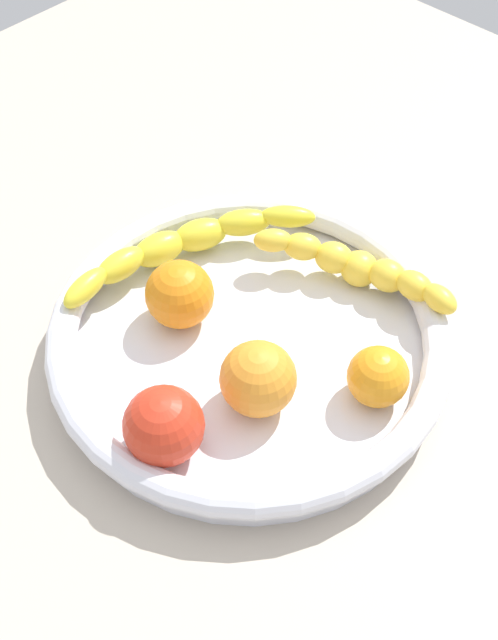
# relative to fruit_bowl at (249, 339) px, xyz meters

# --- Properties ---
(kitchen_counter) EXTENTS (1.20, 1.20, 0.03)m
(kitchen_counter) POSITION_rel_fruit_bowl_xyz_m (0.00, 0.00, -0.04)
(kitchen_counter) COLOR #B8AB99
(kitchen_counter) RESTS_ON ground
(fruit_bowl) EXTENTS (0.35, 0.35, 0.04)m
(fruit_bowl) POSITION_rel_fruit_bowl_xyz_m (0.00, 0.00, 0.00)
(fruit_bowl) COLOR silver
(fruit_bowl) RESTS_ON kitchen_counter
(banana_draped_left) EXTENTS (0.11, 0.24, 0.04)m
(banana_draped_left) POSITION_rel_fruit_bowl_xyz_m (0.11, -0.03, 0.02)
(banana_draped_left) COLOR yellow
(banana_draped_left) RESTS_ON fruit_bowl
(banana_draped_right) EXTENTS (0.19, 0.08, 0.04)m
(banana_draped_right) POSITION_rel_fruit_bowl_xyz_m (-0.02, -0.12, 0.02)
(banana_draped_right) COLOR yellow
(banana_draped_right) RESTS_ON fruit_bowl
(orange_front) EXTENTS (0.05, 0.05, 0.05)m
(orange_front) POSITION_rel_fruit_bowl_xyz_m (-0.11, -0.03, 0.02)
(orange_front) COLOR orange
(orange_front) RESTS_ON fruit_bowl
(orange_mid_left) EXTENTS (0.06, 0.06, 0.06)m
(orange_mid_left) POSITION_rel_fruit_bowl_xyz_m (-0.05, 0.04, 0.03)
(orange_mid_left) COLOR orange
(orange_mid_left) RESTS_ON fruit_bowl
(orange_mid_right) EXTENTS (0.06, 0.06, 0.06)m
(orange_mid_right) POSITION_rel_fruit_bowl_xyz_m (0.06, 0.02, 0.03)
(orange_mid_right) COLOR orange
(orange_mid_right) RESTS_ON fruit_bowl
(tomato_red) EXTENTS (0.06, 0.06, 0.06)m
(tomato_red) POSITION_rel_fruit_bowl_xyz_m (-0.03, 0.12, 0.03)
(tomato_red) COLOR red
(tomato_red) RESTS_ON fruit_bowl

